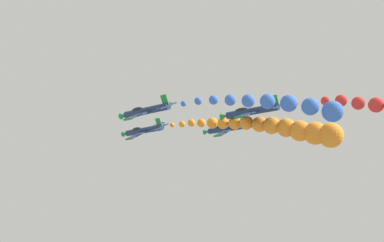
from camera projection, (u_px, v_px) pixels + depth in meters
airplane_lead at (143, 130)px, 80.90m from camera, size 8.64×10.35×4.74m
smoke_trail_lead at (286, 129)px, 64.94m from camera, size 5.85×28.91×6.79m
airplane_left_inner at (146, 111)px, 66.19m from camera, size 8.77×10.35×4.48m
smoke_trail_left_inner at (290, 105)px, 55.45m from camera, size 7.82×20.64×4.83m
airplane_right_inner at (228, 128)px, 82.37m from camera, size 8.78×10.35×4.46m
airplane_left_outer at (251, 111)px, 66.64m from camera, size 9.04×10.35×3.80m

